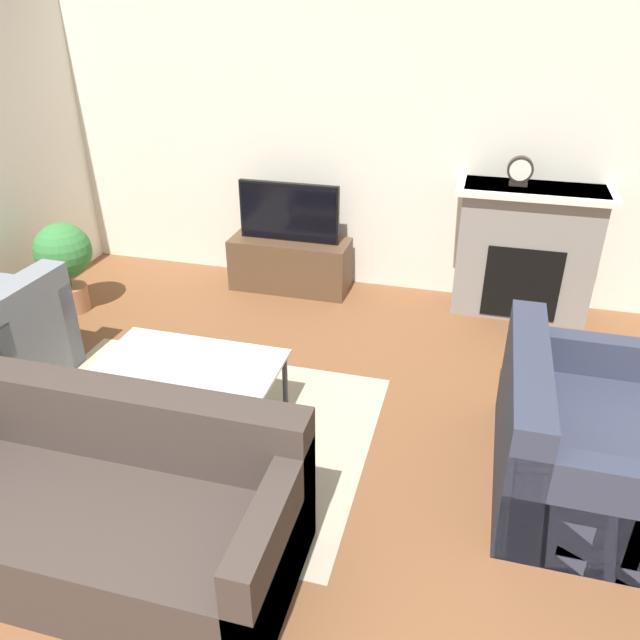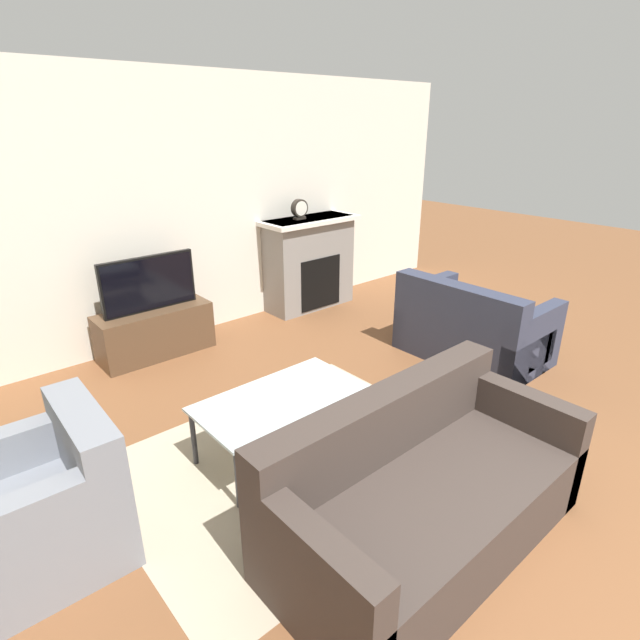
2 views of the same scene
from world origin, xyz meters
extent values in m
cube|color=silver|center=(0.00, 4.73, 1.35)|extent=(8.24, 0.06, 2.70)
cube|color=#B7A88E|center=(-0.41, 2.16, 0.00)|extent=(2.37, 1.84, 0.00)
cube|color=gray|center=(1.67, 4.48, 0.56)|extent=(1.12, 0.44, 1.12)
cube|color=black|center=(1.67, 4.26, 0.35)|extent=(0.61, 0.01, 0.63)
cube|color=white|center=(1.67, 4.45, 1.10)|extent=(1.24, 0.50, 0.05)
cube|color=brown|center=(-0.40, 4.41, 0.24)|extent=(1.11, 0.42, 0.49)
cube|color=black|center=(-0.40, 4.41, 0.75)|extent=(0.93, 0.05, 0.54)
cube|color=black|center=(-0.40, 4.38, 0.75)|extent=(0.89, 0.01, 0.50)
cube|color=#3D332D|center=(-0.30, 1.11, 0.21)|extent=(1.86, 0.89, 0.42)
cube|color=#3D332D|center=(-0.30, 1.45, 0.62)|extent=(1.86, 0.20, 0.40)
cube|color=#3D332D|center=(0.56, 1.11, 0.33)|extent=(0.14, 0.89, 0.66)
cube|color=#33384C|center=(1.98, 2.29, 0.21)|extent=(0.89, 1.34, 0.42)
cube|color=#33384C|center=(1.63, 2.29, 0.62)|extent=(0.20, 1.34, 0.40)
cube|color=#33384C|center=(1.98, 1.69, 0.33)|extent=(0.89, 0.14, 0.66)
cube|color=#33384C|center=(1.98, 2.89, 0.33)|extent=(0.89, 0.14, 0.66)
cube|color=gray|center=(-1.97, 2.38, 0.21)|extent=(0.84, 0.79, 0.42)
cube|color=gray|center=(-1.66, 2.37, 0.62)|extent=(0.22, 0.78, 0.40)
cube|color=gray|center=(-1.96, 2.69, 0.33)|extent=(0.82, 0.16, 0.66)
cylinder|color=#333338|center=(-0.95, 2.02, 0.21)|extent=(0.04, 0.04, 0.42)
cylinder|color=#333338|center=(0.14, 2.02, 0.21)|extent=(0.04, 0.04, 0.42)
cylinder|color=#333338|center=(-0.95, 2.58, 0.21)|extent=(0.04, 0.04, 0.42)
cylinder|color=#333338|center=(0.14, 2.58, 0.21)|extent=(0.04, 0.04, 0.42)
cube|color=silver|center=(-0.41, 2.30, 0.43)|extent=(1.17, 0.64, 0.02)
cylinder|color=#AD704C|center=(-2.13, 3.47, 0.11)|extent=(0.28, 0.28, 0.23)
cylinder|color=#4C3823|center=(-2.13, 3.47, 0.30)|extent=(0.03, 0.03, 0.14)
sphere|color=#387F3D|center=(-2.13, 3.47, 0.56)|extent=(0.48, 0.48, 0.48)
cube|color=#28231E|center=(1.53, 4.48, 1.14)|extent=(0.14, 0.07, 0.03)
cylinder|color=#28231E|center=(1.53, 4.48, 1.26)|extent=(0.21, 0.07, 0.21)
cylinder|color=white|center=(1.53, 4.45, 1.26)|extent=(0.17, 0.00, 0.17)
camera|label=1|loc=(1.27, -0.74, 2.56)|focal=35.00mm
camera|label=2|loc=(-2.17, -0.14, 2.22)|focal=28.00mm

